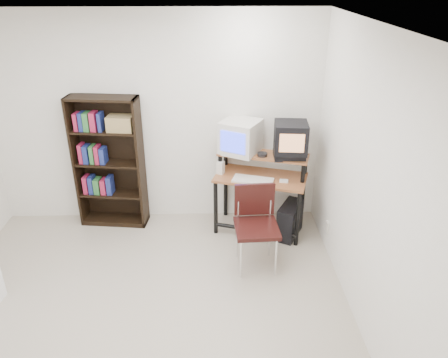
{
  "coord_description": "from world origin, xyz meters",
  "views": [
    {
      "loc": [
        0.68,
        -3.08,
        2.98
      ],
      "look_at": [
        0.8,
        1.1,
        0.95
      ],
      "focal_mm": 35.0,
      "sensor_mm": 36.0,
      "label": 1
    }
  ],
  "objects_px": {
    "crt_monitor": "(241,137)",
    "crt_tv": "(291,138)",
    "pc_tower": "(290,220)",
    "bookshelf": "(109,160)",
    "school_chair": "(256,218)",
    "computer_desk": "(261,180)"
  },
  "relations": [
    {
      "from": "computer_desk",
      "to": "crt_monitor",
      "type": "height_order",
      "value": "crt_monitor"
    },
    {
      "from": "crt_monitor",
      "to": "school_chair",
      "type": "xyz_separation_m",
      "value": [
        0.12,
        -0.88,
        -0.6
      ]
    },
    {
      "from": "bookshelf",
      "to": "crt_tv",
      "type": "bearing_deg",
      "value": -0.07
    },
    {
      "from": "crt_tv",
      "to": "pc_tower",
      "type": "height_order",
      "value": "crt_tv"
    },
    {
      "from": "computer_desk",
      "to": "crt_monitor",
      "type": "relative_size",
      "value": 2.1
    },
    {
      "from": "pc_tower",
      "to": "bookshelf",
      "type": "xyz_separation_m",
      "value": [
        -2.2,
        0.4,
        0.65
      ]
    },
    {
      "from": "school_chair",
      "to": "pc_tower",
      "type": "bearing_deg",
      "value": 45.29
    },
    {
      "from": "school_chair",
      "to": "crt_tv",
      "type": "bearing_deg",
      "value": 53.91
    },
    {
      "from": "pc_tower",
      "to": "bookshelf",
      "type": "relative_size",
      "value": 0.27
    },
    {
      "from": "school_chair",
      "to": "bookshelf",
      "type": "bearing_deg",
      "value": 148.38
    },
    {
      "from": "crt_tv",
      "to": "crt_monitor",
      "type": "bearing_deg",
      "value": 166.3
    },
    {
      "from": "crt_monitor",
      "to": "crt_tv",
      "type": "height_order",
      "value": "crt_tv"
    },
    {
      "from": "computer_desk",
      "to": "crt_tv",
      "type": "relative_size",
      "value": 2.94
    },
    {
      "from": "crt_tv",
      "to": "school_chair",
      "type": "bearing_deg",
      "value": -117.78
    },
    {
      "from": "crt_tv",
      "to": "bookshelf",
      "type": "bearing_deg",
      "value": 178.57
    },
    {
      "from": "computer_desk",
      "to": "crt_tv",
      "type": "xyz_separation_m",
      "value": [
        0.32,
        -0.02,
        0.55
      ]
    },
    {
      "from": "computer_desk",
      "to": "crt_monitor",
      "type": "xyz_separation_m",
      "value": [
        -0.24,
        0.18,
        0.49
      ]
    },
    {
      "from": "pc_tower",
      "to": "bookshelf",
      "type": "bearing_deg",
      "value": -162.64
    },
    {
      "from": "school_chair",
      "to": "crt_monitor",
      "type": "bearing_deg",
      "value": 94.72
    },
    {
      "from": "computer_desk",
      "to": "bookshelf",
      "type": "bearing_deg",
      "value": -170.21
    },
    {
      "from": "computer_desk",
      "to": "school_chair",
      "type": "relative_size",
      "value": 1.3
    },
    {
      "from": "computer_desk",
      "to": "pc_tower",
      "type": "distance_m",
      "value": 0.61
    }
  ]
}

